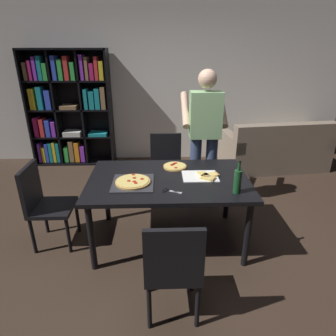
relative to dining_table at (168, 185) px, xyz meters
name	(u,v)px	position (x,y,z in m)	size (l,w,h in m)	color
ground_plane	(168,239)	(0.00, 0.00, -0.68)	(12.00, 12.00, 0.00)	#38281E
back_wall	(163,82)	(0.00, 2.60, 0.72)	(6.40, 0.10, 2.80)	silver
dining_table	(168,185)	(0.00, 0.00, 0.00)	(1.62, 1.01, 0.75)	black
chair_near_camera	(173,265)	(0.00, -0.99, -0.17)	(0.42, 0.42, 0.90)	black
chair_far_side	(166,163)	(0.00, 0.99, -0.17)	(0.42, 0.42, 0.90)	black
chair_left_end	(43,201)	(-1.30, 0.00, -0.17)	(0.42, 0.42, 0.90)	black
couch	(275,151)	(1.91, 1.99, -0.38)	(1.79, 1.04, 0.85)	gray
bookshelf	(68,108)	(-1.64, 2.37, 0.31)	(1.40, 0.35, 1.95)	black
person_serving_pizza	(204,133)	(0.47, 0.77, 0.32)	(0.55, 0.54, 1.75)	#38476B
pepperoni_pizza_on_tray	(133,182)	(-0.35, -0.11, 0.09)	(0.40, 0.40, 0.04)	#2D2D33
pizza_slices_on_towel	(204,176)	(0.36, 0.02, 0.08)	(0.38, 0.29, 0.03)	white
wine_bottle	(238,181)	(0.61, -0.32, 0.19)	(0.07, 0.07, 0.32)	#194723
kitchen_scissors	(169,191)	(-0.01, -0.28, 0.08)	(0.20, 0.13, 0.01)	silver
second_pizza_plain	(175,166)	(0.08, 0.28, 0.08)	(0.26, 0.26, 0.03)	tan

